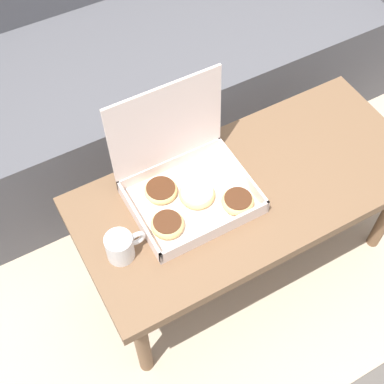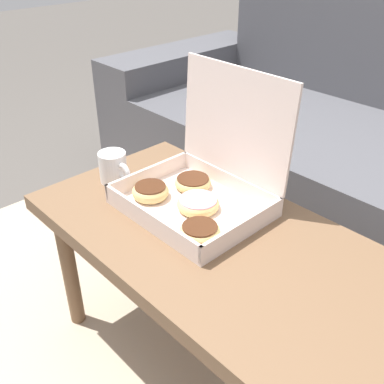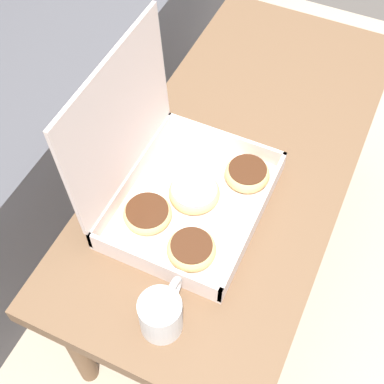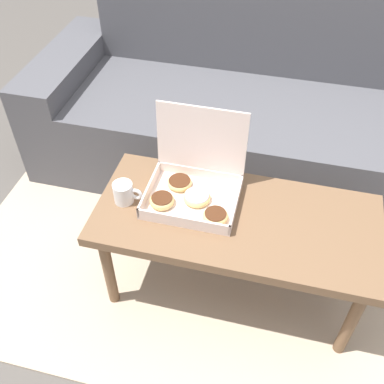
% 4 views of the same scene
% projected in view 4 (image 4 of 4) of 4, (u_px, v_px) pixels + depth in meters
% --- Properties ---
extents(ground_plane, '(12.00, 12.00, 0.00)m').
position_uv_depth(ground_plane, '(231.00, 278.00, 2.02)').
color(ground_plane, '#514C47').
extents(area_rug, '(2.50, 1.80, 0.01)m').
position_uv_depth(area_rug, '(242.00, 229.00, 2.22)').
color(area_rug, tan).
rests_on(area_rug, ground_plane).
extents(couch, '(2.38, 0.86, 0.92)m').
position_uv_depth(couch, '(263.00, 117.00, 2.37)').
color(couch, '#4C4C51').
rests_on(couch, ground_plane).
extents(coffee_table, '(1.06, 0.49, 0.46)m').
position_uv_depth(coffee_table, '(236.00, 225.00, 1.70)').
color(coffee_table, brown).
rests_on(coffee_table, ground_plane).
extents(pastry_box, '(0.35, 0.30, 0.33)m').
position_uv_depth(pastry_box, '(193.00, 186.00, 1.69)').
color(pastry_box, silver).
rests_on(pastry_box, coffee_table).
extents(coffee_mug, '(0.11, 0.08, 0.08)m').
position_uv_depth(coffee_mug, '(124.00, 193.00, 1.69)').
color(coffee_mug, white).
rests_on(coffee_mug, coffee_table).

